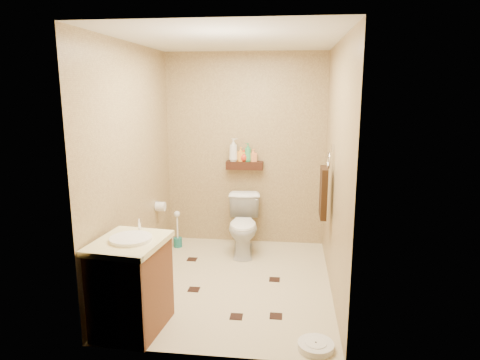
# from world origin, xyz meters

# --- Properties ---
(ground) EXTENTS (2.50, 2.50, 0.00)m
(ground) POSITION_xyz_m (0.00, 0.00, 0.00)
(ground) COLOR #C3B38E
(ground) RESTS_ON ground
(wall_back) EXTENTS (2.00, 0.04, 2.40)m
(wall_back) POSITION_xyz_m (0.00, 1.25, 1.20)
(wall_back) COLOR tan
(wall_back) RESTS_ON ground
(wall_front) EXTENTS (2.00, 0.04, 2.40)m
(wall_front) POSITION_xyz_m (0.00, -1.25, 1.20)
(wall_front) COLOR tan
(wall_front) RESTS_ON ground
(wall_left) EXTENTS (0.04, 2.50, 2.40)m
(wall_left) POSITION_xyz_m (-1.00, 0.00, 1.20)
(wall_left) COLOR tan
(wall_left) RESTS_ON ground
(wall_right) EXTENTS (0.04, 2.50, 2.40)m
(wall_right) POSITION_xyz_m (1.00, 0.00, 1.20)
(wall_right) COLOR tan
(wall_right) RESTS_ON ground
(ceiling) EXTENTS (2.00, 2.50, 0.02)m
(ceiling) POSITION_xyz_m (0.00, 0.00, 2.40)
(ceiling) COLOR silver
(ceiling) RESTS_ON wall_back
(wall_shelf) EXTENTS (0.46, 0.14, 0.10)m
(wall_shelf) POSITION_xyz_m (0.00, 1.17, 1.02)
(wall_shelf) COLOR #35180E
(wall_shelf) RESTS_ON wall_back
(floor_accents) EXTENTS (1.13, 1.41, 0.01)m
(floor_accents) POSITION_xyz_m (0.03, -0.04, 0.00)
(floor_accents) COLOR black
(floor_accents) RESTS_ON ground
(toilet) EXTENTS (0.44, 0.71, 0.69)m
(toilet) POSITION_xyz_m (0.03, 0.83, 0.35)
(toilet) COLOR white
(toilet) RESTS_ON ground
(vanity) EXTENTS (0.59, 0.69, 0.90)m
(vanity) POSITION_xyz_m (-0.70, -0.95, 0.40)
(vanity) COLOR brown
(vanity) RESTS_ON ground
(bathroom_scale) EXTENTS (0.33, 0.33, 0.06)m
(bathroom_scale) POSITION_xyz_m (0.80, -1.07, 0.03)
(bathroom_scale) COLOR white
(bathroom_scale) RESTS_ON ground
(toilet_brush) EXTENTS (0.11, 0.11, 0.47)m
(toilet_brush) POSITION_xyz_m (-0.82, 0.92, 0.16)
(toilet_brush) COLOR #1A6A64
(toilet_brush) RESTS_ON ground
(towel_ring) EXTENTS (0.12, 0.30, 0.76)m
(towel_ring) POSITION_xyz_m (0.91, 0.25, 0.95)
(towel_ring) COLOR silver
(towel_ring) RESTS_ON wall_right
(toilet_paper) EXTENTS (0.12, 0.11, 0.12)m
(toilet_paper) POSITION_xyz_m (-0.94, 0.65, 0.60)
(toilet_paper) COLOR white
(toilet_paper) RESTS_ON wall_left
(bottle_a) EXTENTS (0.11, 0.11, 0.29)m
(bottle_a) POSITION_xyz_m (-0.14, 1.17, 1.21)
(bottle_a) COLOR silver
(bottle_a) RESTS_ON wall_shelf
(bottle_b) EXTENTS (0.11, 0.11, 0.18)m
(bottle_b) POSITION_xyz_m (-0.05, 1.17, 1.16)
(bottle_b) COLOR #FFA635
(bottle_b) RESTS_ON wall_shelf
(bottle_c) EXTENTS (0.13, 0.13, 0.14)m
(bottle_c) POSITION_xyz_m (-0.01, 1.17, 1.14)
(bottle_c) COLOR red
(bottle_c) RESTS_ON wall_shelf
(bottle_d) EXTENTS (0.13, 0.13, 0.23)m
(bottle_d) POSITION_xyz_m (0.04, 1.17, 1.19)
(bottle_d) COLOR #32975C
(bottle_d) RESTS_ON wall_shelf
(bottle_e) EXTENTS (0.10, 0.10, 0.16)m
(bottle_e) POSITION_xyz_m (0.11, 1.17, 1.15)
(bottle_e) COLOR #FC9154
(bottle_e) RESTS_ON wall_shelf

